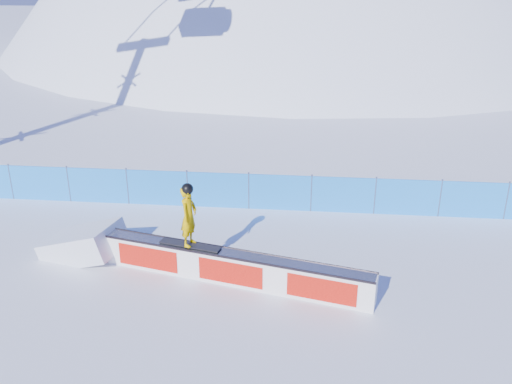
# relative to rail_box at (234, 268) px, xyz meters

# --- Properties ---
(ground) EXTENTS (160.00, 160.00, 0.00)m
(ground) POSITION_rel_rail_box_xyz_m (0.87, 0.04, -0.42)
(ground) COLOR white
(ground) RESTS_ON ground
(snow_hill) EXTENTS (64.00, 64.00, 64.00)m
(snow_hill) POSITION_rel_rail_box_xyz_m (0.87, 42.04, -18.42)
(snow_hill) COLOR white
(snow_hill) RESTS_ON ground
(safety_fence) EXTENTS (22.05, 0.05, 1.30)m
(safety_fence) POSITION_rel_rail_box_xyz_m (0.87, 4.54, 0.19)
(safety_fence) COLOR #1D86F1
(safety_fence) RESTS_ON ground
(rail_box) EXTENTS (6.97, 2.14, 0.85)m
(rail_box) POSITION_rel_rail_box_xyz_m (0.00, 0.00, 0.00)
(rail_box) COLOR white
(rail_box) RESTS_ON ground
(snow_ramp) EXTENTS (2.45, 1.85, 1.37)m
(snow_ramp) POSITION_rel_rail_box_xyz_m (-4.28, 1.03, -0.42)
(snow_ramp) COLOR white
(snow_ramp) RESTS_ON ground
(snowboarder) EXTENTS (1.64, 0.66, 1.69)m
(snowboarder) POSITION_rel_rail_box_xyz_m (-1.14, 0.28, 1.26)
(snowboarder) COLOR black
(snowboarder) RESTS_ON rail_box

